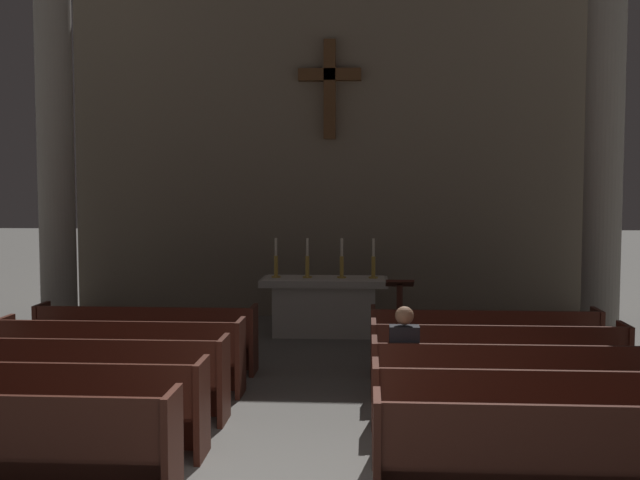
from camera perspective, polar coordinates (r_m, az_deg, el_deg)
name	(u,v)px	position (r m, az deg, el deg)	size (l,w,h in m)	color
pew_left_row_2	(47,406)	(7.92, -19.88, -11.72)	(3.08, 0.50, 0.95)	#4C2319
pew_left_row_3	(89,378)	(8.90, -17.03, -9.91)	(3.08, 0.50, 0.95)	#4C2319
pew_left_row_4	(121,356)	(9.90, -14.78, -8.44)	(3.08, 0.50, 0.95)	#4C2319
pew_left_row_5	(147,338)	(10.92, -12.95, -7.24)	(3.08, 0.50, 0.95)	#4C2319
pew_right_row_1	(570,458)	(6.45, 18.34, -15.33)	(3.08, 0.50, 0.95)	#4C2319
pew_right_row_2	(538,416)	(7.46, 16.15, -12.61)	(3.08, 0.50, 0.95)	#4C2319
pew_right_row_3	(515,385)	(8.50, 14.53, -10.52)	(3.08, 0.50, 0.95)	#4C2319
pew_right_row_4	(498,361)	(9.54, 13.27, -8.89)	(3.08, 0.50, 0.95)	#4C2319
pew_right_row_5	(484,343)	(10.60, 12.27, -7.58)	(3.08, 0.50, 0.95)	#4C2319
column_left_second	(55,120)	(13.90, -19.37, 8.54)	(0.92, 0.92, 7.65)	#9E998E
column_right_second	(605,117)	(13.40, 20.69, 8.68)	(0.92, 0.92, 7.65)	#9E998E
altar	(324,305)	(13.24, 0.34, -4.91)	(2.20, 0.90, 1.01)	#BCB7AD
candlestick_outer_left	(276,265)	(13.23, -3.34, -1.88)	(0.16, 0.16, 0.69)	#B79338
candlestick_inner_left	(307,265)	(13.17, -0.96, -1.90)	(0.16, 0.16, 0.69)	#B79338
candlestick_inner_right	(342,265)	(13.14, 1.65, -1.92)	(0.16, 0.16, 0.69)	#B79338
candlestick_outer_right	(373,265)	(13.13, 4.05, -1.93)	(0.16, 0.16, 0.69)	#B79338
apse_with_cross	(330,112)	(15.15, 0.78, 9.65)	(10.24, 0.48, 8.14)	gray
lectern	(400,317)	(12.05, 6.02, -5.76)	(0.44, 0.36, 1.15)	#4C2319
lone_worshipper	(404,362)	(8.34, 6.33, -9.17)	(0.32, 0.43, 1.32)	#26262B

